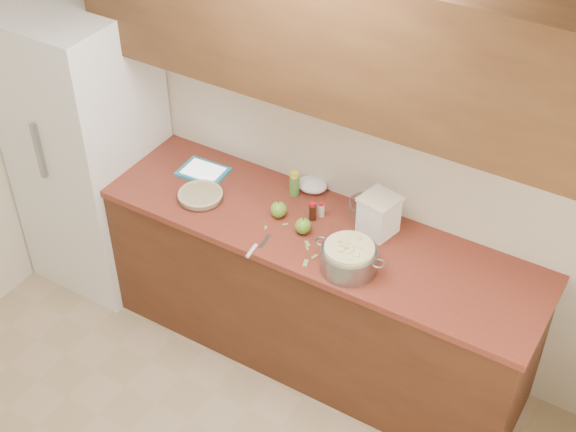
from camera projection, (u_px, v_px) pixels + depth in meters
The scene contains 22 objects.
room_shell at pixel (102, 360), 2.98m from camera, with size 3.60×3.60×3.60m.
counter_run at pixel (301, 286), 4.49m from camera, with size 2.64×0.68×0.92m.
upper_cabinets at pixel (321, 31), 3.65m from camera, with size 2.60×0.34×0.70m, color #55351A.
fridge at pixel (90, 149), 4.77m from camera, with size 0.70×0.70×1.80m, color white.
pie at pixel (200, 195), 4.35m from camera, with size 0.26×0.26×0.04m.
colander at pixel (349, 258), 3.89m from camera, with size 0.38×0.28×0.14m.
flour_canister at pixel (379, 215), 4.08m from camera, with size 0.21×0.21×0.22m.
tablet at pixel (203, 172), 4.54m from camera, with size 0.27×0.21×0.02m.
paring_knife at pixel (253, 250), 4.02m from camera, with size 0.04×0.21×0.02m.
lemon_bottle at pixel (294, 184), 4.34m from camera, with size 0.05×0.05×0.15m.
cinnamon_shaker at pixel (321, 209), 4.22m from camera, with size 0.04×0.04×0.09m.
vanilla_bottle at pixel (313, 212), 4.19m from camera, with size 0.04×0.04×0.11m.
mixing_bowl at pixel (367, 208), 4.23m from camera, with size 0.20×0.20×0.08m.
paper_towel at pixel (312, 185), 4.40m from camera, with size 0.17×0.14×0.07m, color white.
apple_left at pixel (278, 210), 4.21m from camera, with size 0.09×0.09×0.10m.
apple_center at pixel (303, 226), 4.11m from camera, with size 0.09×0.09×0.10m.
peel_a at pixel (307, 244), 4.07m from camera, with size 0.05×0.02×0.00m, color #84A650.
peel_b at pixel (266, 228), 4.17m from camera, with size 0.03×0.01×0.00m, color #84A650.
peel_c at pixel (307, 248), 4.04m from camera, with size 0.03×0.01×0.00m, color #84A650.
peel_d at pixel (314, 256), 3.99m from camera, with size 0.04×0.02×0.00m, color #84A650.
peel_e at pixel (306, 263), 3.95m from camera, with size 0.05×0.02×0.00m, color #84A650.
peel_f at pixel (285, 224), 4.19m from camera, with size 0.03×0.01×0.00m, color #84A650.
Camera 1 is at (1.61, -1.33, 3.60)m, focal length 50.00 mm.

